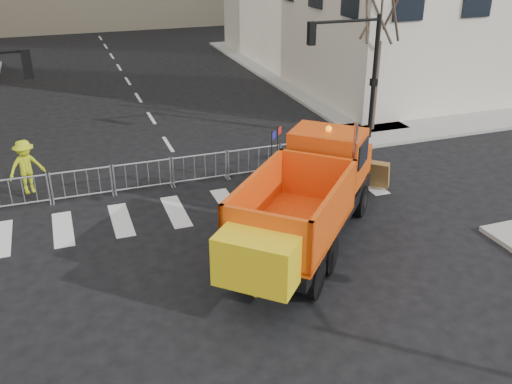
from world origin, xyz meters
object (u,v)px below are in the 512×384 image
object	(u,v)px
plow_truck	(306,198)
worker	(26,167)
newspaper_box	(321,149)
cop_a	(319,162)
cop_b	(355,162)
cop_c	(311,167)

from	to	relation	value
plow_truck	worker	world-z (taller)	plow_truck
newspaper_box	cop_a	bearing A→B (deg)	-97.97
cop_b	newspaper_box	world-z (taller)	cop_b
cop_a	newspaper_box	distance (m)	2.01
cop_a	cop_c	bearing A→B (deg)	18.60
cop_a	cop_b	size ratio (longest dim) A/B	1.01
cop_b	worker	distance (m)	11.50
plow_truck	newspaper_box	xyz separation A→B (m)	(3.22, 5.65, -0.90)
cop_c	newspaper_box	world-z (taller)	cop_c
newspaper_box	worker	bearing A→B (deg)	-164.49
cop_c	cop_b	bearing A→B (deg)	126.97
cop_c	cop_a	bearing A→B (deg)	166.42
cop_c	worker	xyz separation A→B (m)	(-9.44, 2.88, 0.22)
worker	newspaper_box	xyz separation A→B (m)	(10.80, -0.83, -0.41)
cop_b	worker	size ratio (longest dim) A/B	0.97
cop_c	plow_truck	bearing A→B (deg)	15.89
plow_truck	worker	distance (m)	9.99
plow_truck	worker	xyz separation A→B (m)	(-7.58, 6.48, -0.49)
plow_truck	cop_b	world-z (taller)	plow_truck
plow_truck	cop_a	xyz separation A→B (m)	(2.29, 3.89, -0.66)
cop_a	cop_b	bearing A→B (deg)	144.47
cop_a	newspaper_box	bearing A→B (deg)	-132.55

